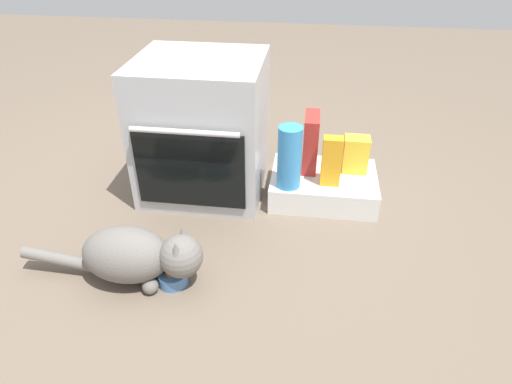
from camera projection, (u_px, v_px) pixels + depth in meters
name	position (u px, v px, depth m)	size (l,w,h in m)	color
ground	(200.00, 229.00, 2.04)	(8.00, 8.00, 0.00)	#6B5B4C
oven	(203.00, 128.00, 2.16)	(0.58, 0.58, 0.66)	#B7BABF
pantry_cabinet	(323.00, 185.00, 2.23)	(0.51, 0.38, 0.13)	white
food_bowl	(173.00, 277.00, 1.74)	(0.12, 0.12, 0.08)	#4C7AB7
cat	(137.00, 255.00, 1.70)	(0.73, 0.22, 0.24)	slate
cereal_box	(311.00, 142.00, 2.18)	(0.07, 0.18, 0.28)	#B72D28
juice_carton	(331.00, 161.00, 2.06)	(0.09, 0.06, 0.24)	orange
snack_bag	(356.00, 154.00, 2.18)	(0.12, 0.09, 0.18)	yellow
water_bottle	(289.00, 157.00, 2.03)	(0.11, 0.11, 0.30)	#388CD1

